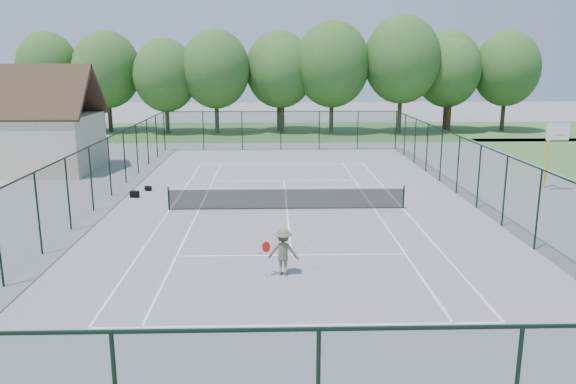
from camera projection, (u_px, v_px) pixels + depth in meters
name	position (u px, v px, depth m)	size (l,w,h in m)	color
ground	(287.00, 209.00, 26.34)	(140.00, 140.00, 0.00)	gray
grass_far	(279.00, 131.00, 55.54)	(80.00, 16.00, 0.01)	#487535
court_lines	(287.00, 209.00, 26.34)	(11.05, 23.85, 0.01)	white
tennis_net	(287.00, 197.00, 26.21)	(11.08, 0.08, 1.10)	black
fence_enclosure	(287.00, 177.00, 25.99)	(18.05, 36.05, 3.02)	#1C3925
utility_building	(26.00, 121.00, 34.93)	(8.60, 6.27, 6.63)	beige
tree_line_far	(279.00, 69.00, 54.17)	(39.40, 6.40, 9.70)	#3C2C1D
basketball_goal	(553.00, 143.00, 29.71)	(1.20, 1.43, 3.65)	yellow
sports_bag_a	(135.00, 194.00, 28.58)	(0.42, 0.25, 0.34)	black
sports_bag_b	(148.00, 188.00, 30.05)	(0.33, 0.20, 0.26)	black
tennis_player	(283.00, 252.00, 18.15)	(1.80, 0.88, 1.55)	#5F6547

